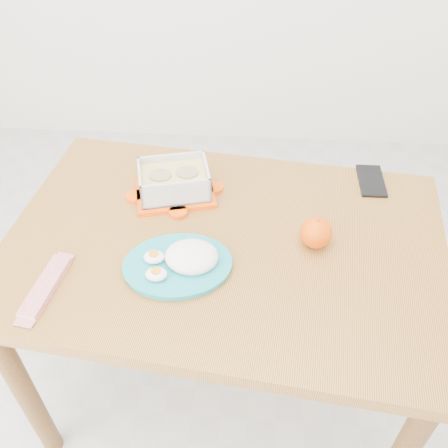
# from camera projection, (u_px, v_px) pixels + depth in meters

# --- Properties ---
(ground) EXTENTS (3.50, 3.50, 0.00)m
(ground) POSITION_uv_depth(u_px,v_px,m) (192.00, 415.00, 1.75)
(ground) COLOR #B7B7B2
(ground) RESTS_ON ground
(dining_table) EXTENTS (1.24, 0.90, 0.75)m
(dining_table) POSITION_uv_depth(u_px,v_px,m) (224.00, 266.00, 1.39)
(dining_table) COLOR #AE7531
(dining_table) RESTS_ON ground
(food_container) EXTENTS (0.26, 0.22, 0.09)m
(food_container) POSITION_uv_depth(u_px,v_px,m) (174.00, 182.00, 1.42)
(food_container) COLOR #FF4F07
(food_container) RESTS_ON dining_table
(orange_fruit) EXTENTS (0.08, 0.08, 0.08)m
(orange_fruit) POSITION_uv_depth(u_px,v_px,m) (316.00, 233.00, 1.28)
(orange_fruit) COLOR #E55404
(orange_fruit) RESTS_ON dining_table
(rice_plate) EXTENTS (0.31, 0.31, 0.07)m
(rice_plate) POSITION_uv_depth(u_px,v_px,m) (182.00, 261.00, 1.23)
(rice_plate) COLOR teal
(rice_plate) RESTS_ON dining_table
(candy_bar) EXTENTS (0.07, 0.19, 0.02)m
(candy_bar) POSITION_uv_depth(u_px,v_px,m) (45.00, 287.00, 1.19)
(candy_bar) COLOR red
(candy_bar) RESTS_ON dining_table
(smartphone) EXTENTS (0.07, 0.15, 0.01)m
(smartphone) POSITION_uv_depth(u_px,v_px,m) (371.00, 181.00, 1.49)
(smartphone) COLOR black
(smartphone) RESTS_ON dining_table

